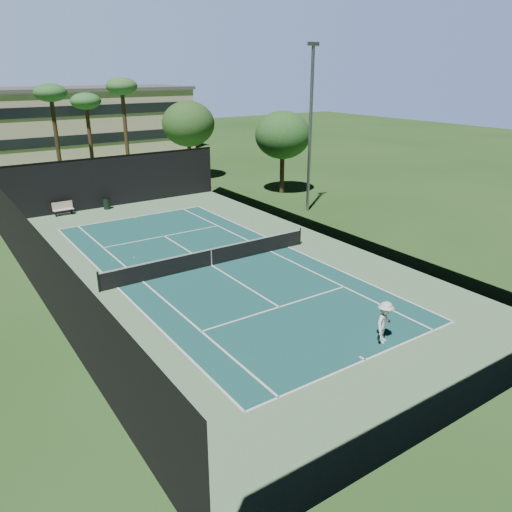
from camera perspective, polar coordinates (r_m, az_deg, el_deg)
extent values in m
plane|color=#264E1D|center=(28.35, -5.09, -1.10)|extent=(160.00, 160.00, 0.00)
cube|color=#638E65|center=(28.34, -5.09, -1.09)|extent=(18.00, 32.00, 0.01)
cube|color=#195251|center=(28.34, -5.09, -1.08)|extent=(10.97, 23.77, 0.01)
cube|color=white|center=(19.87, 12.37, -11.54)|extent=(10.97, 0.10, 0.01)
cube|color=white|center=(38.65, -13.81, 4.34)|extent=(10.97, 0.10, 0.01)
cube|color=white|center=(23.41, 2.67, -5.84)|extent=(8.23, 0.10, 0.01)
cube|color=white|center=(33.76, -10.44, 2.26)|extent=(8.23, 0.10, 0.01)
cube|color=white|center=(26.35, -15.55, -3.50)|extent=(0.10, 23.77, 0.01)
cube|color=white|center=(31.18, 3.72, 1.02)|extent=(0.10, 23.77, 0.01)
cube|color=white|center=(26.75, -12.79, -2.87)|extent=(0.10, 23.77, 0.01)
cube|color=white|center=(30.40, 1.67, 0.54)|extent=(0.10, 23.77, 0.01)
cube|color=white|center=(28.34, -5.09, -1.06)|extent=(0.10, 12.80, 0.01)
cube|color=white|center=(19.96, 12.05, -11.36)|extent=(0.10, 0.30, 0.01)
cube|color=white|center=(38.51, -13.73, 4.29)|extent=(0.10, 0.30, 0.01)
cylinder|color=black|center=(25.90, -17.56, -2.86)|extent=(0.10, 0.10, 1.10)
cylinder|color=black|center=(31.55, 5.05, 2.24)|extent=(0.10, 0.10, 1.10)
cube|color=black|center=(28.17, -5.12, -0.15)|extent=(12.80, 0.02, 0.92)
cube|color=white|center=(28.00, -5.15, 0.77)|extent=(12.80, 0.04, 0.07)
cube|color=white|center=(28.17, -5.12, -0.15)|extent=(0.05, 0.03, 0.92)
cube|color=black|center=(41.97, -16.09, 8.18)|extent=(18.00, 0.04, 4.00)
cube|color=black|center=(16.80, 23.19, -11.38)|extent=(18.00, 0.04, 4.00)
cube|color=black|center=(32.79, 8.68, 5.43)|extent=(0.04, 32.00, 4.00)
cube|color=black|center=(24.87, -23.60, -1.03)|extent=(0.04, 32.00, 4.00)
cube|color=black|center=(41.61, -16.36, 10.87)|extent=(18.00, 0.06, 0.06)
imported|color=white|center=(20.87, 14.50, -7.33)|extent=(1.31, 1.04, 1.78)
sphere|color=#B5C92D|center=(17.62, 9.55, -15.91)|extent=(0.06, 0.06, 0.06)
sphere|color=#D0F537|center=(30.19, -13.75, -0.18)|extent=(0.08, 0.08, 0.08)
sphere|color=#C2D730|center=(30.51, -5.76, 0.54)|extent=(0.07, 0.07, 0.07)
sphere|color=#AECD2E|center=(30.02, -16.12, -0.54)|extent=(0.06, 0.06, 0.06)
cube|color=beige|center=(40.67, -21.15, 4.97)|extent=(1.50, 0.45, 0.05)
cube|color=beige|center=(40.79, -21.27, 5.43)|extent=(1.50, 0.06, 0.55)
cube|color=black|center=(40.61, -21.92, 4.49)|extent=(0.06, 0.40, 0.42)
cube|color=black|center=(40.86, -20.29, 4.79)|extent=(0.06, 0.40, 0.42)
cylinder|color=black|center=(41.45, -16.70, 5.76)|extent=(0.52, 0.52, 0.90)
cylinder|color=black|center=(41.34, -16.77, 6.39)|extent=(0.56, 0.56, 0.05)
cylinder|color=#40301B|center=(48.70, -21.76, 11.89)|extent=(0.36, 0.36, 8.55)
ellipsoid|color=#2F682F|center=(48.34, -22.45, 16.87)|extent=(2.80, 2.80, 1.54)
cylinder|color=#4E3321|center=(51.54, -18.39, 12.19)|extent=(0.36, 0.36, 7.65)
ellipsoid|color=#306C31|center=(51.19, -18.89, 16.41)|extent=(2.80, 2.80, 1.54)
cylinder|color=#4A361F|center=(49.39, -14.61, 13.03)|extent=(0.36, 0.36, 9.00)
ellipsoid|color=#356D31|center=(49.06, -15.10, 18.23)|extent=(2.80, 2.80, 1.54)
cylinder|color=#4C3120|center=(51.23, -7.55, 10.64)|extent=(0.40, 0.40, 3.52)
ellipsoid|color=#2A5420|center=(50.74, -7.75, 14.74)|extent=(5.12, 5.12, 4.35)
cylinder|color=#4F3321|center=(44.96, 2.99, 9.28)|extent=(0.40, 0.40, 3.30)
ellipsoid|color=#275B23|center=(44.42, 3.07, 13.64)|extent=(4.80, 4.80, 4.08)
cube|color=beige|center=(70.56, -24.45, 13.57)|extent=(40.00, 12.00, 8.00)
cube|color=#59595B|center=(70.30, -24.95, 16.86)|extent=(40.50, 12.50, 0.40)
cube|color=black|center=(64.82, -23.19, 11.84)|extent=(38.00, 0.15, 1.20)
cube|color=black|center=(64.49, -23.62, 14.81)|extent=(38.00, 0.15, 1.20)
cylinder|color=gray|center=(38.42, 6.21, 13.83)|extent=(0.24, 0.24, 12.00)
cube|color=gray|center=(38.20, 6.58, 22.95)|extent=(0.90, 0.25, 0.25)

